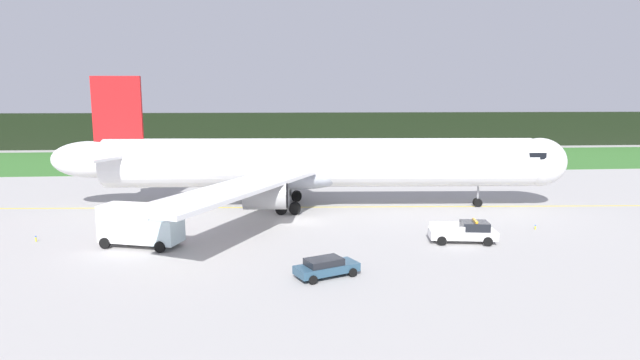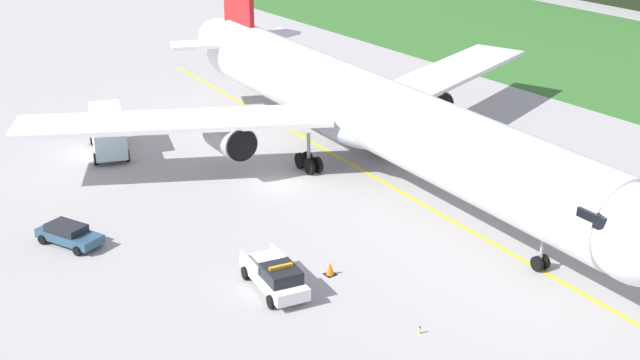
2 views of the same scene
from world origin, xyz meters
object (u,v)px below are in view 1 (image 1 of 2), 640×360
airliner (314,164)px  catering_truck (138,225)px  ops_pickup_truck (465,232)px  staff_car (326,267)px  apron_cone (452,227)px

airliner → catering_truck: 20.92m
airliner → ops_pickup_truck: (11.27, -15.23, -3.91)m
ops_pickup_truck → catering_truck: 26.66m
ops_pickup_truck → staff_car: size_ratio=1.22×
airliner → ops_pickup_truck: 19.35m
catering_truck → ops_pickup_truck: bearing=-2.9°
catering_truck → apron_cone: catering_truck is taller
airliner → ops_pickup_truck: airliner is taller
catering_truck → apron_cone: (26.81, 2.25, -1.41)m
ops_pickup_truck → staff_car: (-12.35, -7.24, -0.20)m
ops_pickup_truck → catering_truck: size_ratio=0.82×
airliner → catering_truck: bearing=-137.8°
catering_truck → staff_car: (14.26, -8.58, -1.09)m
apron_cone → staff_car: bearing=-139.2°
airliner → apron_cone: bearing=-45.4°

